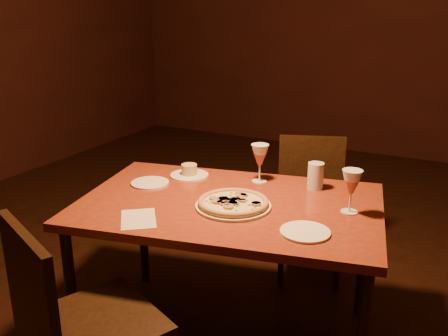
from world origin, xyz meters
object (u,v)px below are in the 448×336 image
at_px(dining_table, 229,215).
at_px(pizza_plate, 233,203).
at_px(chair_near, 75,323).
at_px(chair_far, 310,199).

height_order(dining_table, pizza_plate, pizza_plate).
bearing_deg(dining_table, chair_near, -116.34).
bearing_deg(chair_far, chair_near, -121.69).
bearing_deg(chair_near, chair_far, 102.58).
bearing_deg(chair_far, pizza_plate, -115.49).
relative_size(dining_table, chair_far, 1.82).
height_order(chair_near, chair_far, chair_near).
relative_size(chair_far, pizza_plate, 2.46).
xyz_separation_m(dining_table, pizza_plate, (0.05, -0.05, 0.09)).
bearing_deg(pizza_plate, dining_table, 132.00).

